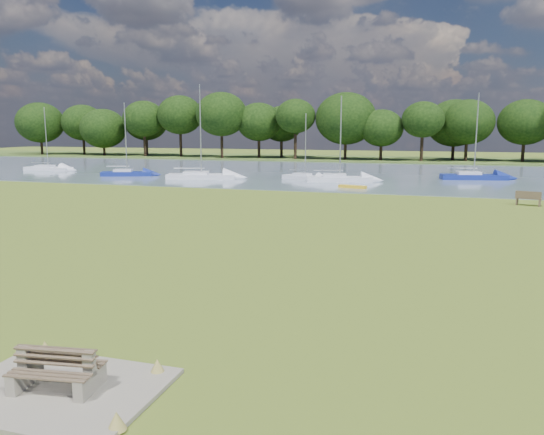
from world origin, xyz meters
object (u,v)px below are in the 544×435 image
(sailboat_4, at_px, (201,174))
(bench_pair, at_px, (57,371))
(riverbank_bench, at_px, (528,198))
(sailboat_1, at_px, (48,167))
(kayak, at_px, (352,187))
(sailboat_0, at_px, (473,175))
(sailboat_3, at_px, (305,176))
(sailboat_2, at_px, (339,177))
(sailboat_5, at_px, (127,172))

(sailboat_4, bearing_deg, bench_pair, -84.00)
(riverbank_bench, relative_size, sailboat_4, 0.18)
(sailboat_1, height_order, sailboat_4, sailboat_4)
(riverbank_bench, xyz_separation_m, kayak, (-13.60, 7.19, -0.35))
(sailboat_0, height_order, sailboat_4, sailboat_4)
(sailboat_1, xyz_separation_m, sailboat_3, (34.75, -2.31, -0.01))
(sailboat_0, distance_m, sailboat_4, 29.15)
(riverbank_bench, bearing_deg, sailboat_2, 159.32)
(sailboat_1, distance_m, sailboat_2, 38.73)
(riverbank_bench, distance_m, sailboat_1, 56.69)
(bench_pair, height_order, sailboat_1, sailboat_1)
(bench_pair, relative_size, sailboat_5, 0.23)
(sailboat_2, distance_m, sailboat_4, 14.89)
(sailboat_2, xyz_separation_m, sailboat_3, (-3.84, 1.00, -0.07))
(kayak, bearing_deg, sailboat_1, -177.80)
(sailboat_3, bearing_deg, sailboat_5, -153.21)
(sailboat_3, bearing_deg, sailboat_2, 7.59)
(sailboat_3, bearing_deg, sailboat_4, -145.65)
(bench_pair, xyz_separation_m, sailboat_3, (-5.91, 46.17, -0.03))
(sailboat_3, distance_m, sailboat_4, 11.24)
(riverbank_bench, bearing_deg, sailboat_1, -178.40)
(bench_pair, xyz_separation_m, kayak, (0.14, 39.73, -0.31))
(sailboat_2, height_order, sailboat_5, sailboat_2)
(kayak, bearing_deg, sailboat_0, 61.46)
(riverbank_bench, xyz_separation_m, sailboat_5, (-40.24, 12.00, -0.00))
(sailboat_0, relative_size, sailboat_2, 1.05)
(bench_pair, height_order, sailboat_5, sailboat_5)
(bench_pair, xyz_separation_m, sailboat_5, (-26.49, 44.54, 0.04))
(bench_pair, bearing_deg, kayak, 81.81)
(sailboat_1, bearing_deg, riverbank_bench, -18.13)
(sailboat_0, bearing_deg, kayak, -144.25)
(sailboat_2, bearing_deg, sailboat_5, 168.90)
(riverbank_bench, distance_m, sailboat_0, 19.27)
(riverbank_bench, bearing_deg, sailboat_3, 163.18)
(kayak, bearing_deg, sailboat_4, -179.18)
(riverbank_bench, height_order, sailboat_1, sailboat_1)
(bench_pair, xyz_separation_m, sailboat_0, (11.19, 51.64, 0.08))
(riverbank_bench, relative_size, kayak, 0.69)
(sailboat_1, relative_size, sailboat_2, 0.94)
(sailboat_3, xyz_separation_m, sailboat_5, (-20.59, -1.64, 0.07))
(kayak, relative_size, sailboat_0, 0.29)
(kayak, height_order, sailboat_4, sailboat_4)
(riverbank_bench, height_order, sailboat_5, sailboat_5)
(sailboat_3, bearing_deg, sailboat_1, -161.56)
(sailboat_3, relative_size, sailboat_5, 0.84)
(kayak, height_order, sailboat_5, sailboat_5)
(sailboat_2, distance_m, sailboat_3, 3.97)
(bench_pair, relative_size, kayak, 0.73)
(bench_pair, relative_size, sailboat_1, 0.24)
(riverbank_bench, xyz_separation_m, sailboat_1, (-54.40, 15.95, -0.06))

